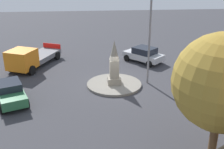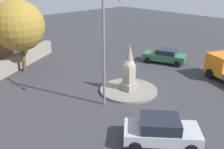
# 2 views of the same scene
# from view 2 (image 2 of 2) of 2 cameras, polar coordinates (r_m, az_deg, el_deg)

# --- Properties ---
(ground_plane) EXTENTS (80.00, 80.00, 0.00)m
(ground_plane) POSITION_cam_2_polar(r_m,az_deg,el_deg) (19.52, 3.74, -3.74)
(ground_plane) COLOR #38383D
(traffic_island) EXTENTS (4.36, 4.36, 0.18)m
(traffic_island) POSITION_cam_2_polar(r_m,az_deg,el_deg) (19.48, 3.75, -3.50)
(traffic_island) COLOR gray
(traffic_island) RESTS_ON ground
(monument) EXTENTS (1.03, 1.03, 3.50)m
(monument) POSITION_cam_2_polar(r_m,az_deg,el_deg) (18.83, 3.88, 1.26)
(monument) COLOR gray
(monument) RESTS_ON traffic_island
(streetlamp) EXTENTS (3.09, 0.28, 7.46)m
(streetlamp) POSITION_cam_2_polar(r_m,az_deg,el_deg) (15.96, -1.90, 7.89)
(streetlamp) COLOR slate
(streetlamp) RESTS_ON ground
(car_green_waiting) EXTENTS (4.44, 3.09, 1.44)m
(car_green_waiting) POSITION_cam_2_polar(r_m,az_deg,el_deg) (26.02, 11.73, 4.12)
(car_green_waiting) COLOR #2D6B42
(car_green_waiting) RESTS_ON ground
(car_silver_passing) EXTENTS (4.11, 3.97, 1.51)m
(car_silver_passing) POSITION_cam_2_polar(r_m,az_deg,el_deg) (13.71, 10.95, -12.20)
(car_silver_passing) COLOR #B7BABF
(car_silver_passing) RESTS_ON ground
(stone_boundary_wall) EXTENTS (8.31, 13.70, 1.36)m
(stone_boundary_wall) POSITION_cam_2_polar(r_m,az_deg,el_deg) (24.11, -23.14, 1.25)
(stone_boundary_wall) COLOR gray
(stone_boundary_wall) RESTS_ON ground
(tree_near_wall) EXTENTS (4.44, 4.44, 6.41)m
(tree_near_wall) POSITION_cam_2_polar(r_m,az_deg,el_deg) (23.82, -20.15, 10.19)
(tree_near_wall) COLOR brown
(tree_near_wall) RESTS_ON ground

